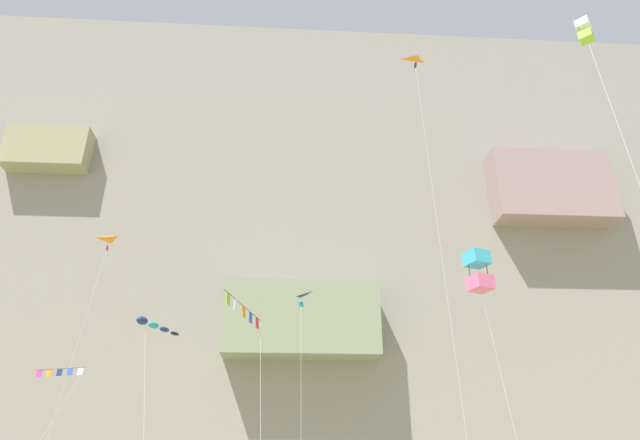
{
  "coord_description": "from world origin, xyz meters",
  "views": [
    {
      "loc": [
        -1.48,
        -7.28,
        2.95
      ],
      "look_at": [
        0.56,
        25.97,
        18.92
      ],
      "focal_mm": 30.06,
      "sensor_mm": 36.0,
      "label": 1
    }
  ],
  "objects_px": {
    "kite_box_upper_left": "(478,271)",
    "kite_box_mid_center": "(585,33)",
    "kite_delta_near_cliff": "(108,255)",
    "kite_banner_low_center": "(56,380)",
    "kite_delta_mid_right": "(420,81)",
    "kite_delta_mid_left": "(296,309)",
    "kite_windsock_upper_mid": "(153,325)",
    "kite_banner_high_center": "(245,320)"
  },
  "relations": [
    {
      "from": "kite_delta_mid_right",
      "to": "kite_delta_mid_left",
      "type": "bearing_deg",
      "value": 130.13
    },
    {
      "from": "kite_delta_near_cliff",
      "to": "kite_banner_low_center",
      "type": "xyz_separation_m",
      "value": [
        -0.12,
        -4.6,
        -10.39
      ]
    },
    {
      "from": "kite_delta_mid_left",
      "to": "kite_box_upper_left",
      "type": "distance_m",
      "value": 11.15
    },
    {
      "from": "kite_windsock_upper_mid",
      "to": "kite_banner_high_center",
      "type": "xyz_separation_m",
      "value": [
        7.4,
        -12.87,
        -2.95
      ]
    },
    {
      "from": "kite_box_upper_left",
      "to": "kite_banner_low_center",
      "type": "bearing_deg",
      "value": 160.39
    },
    {
      "from": "kite_delta_near_cliff",
      "to": "kite_delta_mid_right",
      "type": "relative_size",
      "value": 0.77
    },
    {
      "from": "kite_banner_high_center",
      "to": "kite_windsock_upper_mid",
      "type": "bearing_deg",
      "value": 119.89
    },
    {
      "from": "kite_delta_near_cliff",
      "to": "kite_delta_mid_left",
      "type": "height_order",
      "value": "kite_delta_near_cliff"
    },
    {
      "from": "kite_delta_mid_left",
      "to": "kite_windsock_upper_mid",
      "type": "distance_m",
      "value": 11.19
    },
    {
      "from": "kite_delta_near_cliff",
      "to": "kite_box_upper_left",
      "type": "relative_size",
      "value": 1.37
    },
    {
      "from": "kite_windsock_upper_mid",
      "to": "kite_delta_mid_right",
      "type": "distance_m",
      "value": 24.13
    },
    {
      "from": "kite_delta_near_cliff",
      "to": "kite_box_mid_center",
      "type": "height_order",
      "value": "kite_box_mid_center"
    },
    {
      "from": "kite_delta_mid_right",
      "to": "kite_box_mid_center",
      "type": "xyz_separation_m",
      "value": [
        6.46,
        -5.88,
        -1.75
      ]
    },
    {
      "from": "kite_delta_near_cliff",
      "to": "kite_delta_mid_right",
      "type": "xyz_separation_m",
      "value": [
        21.8,
        -16.48,
        4.85
      ]
    },
    {
      "from": "kite_box_upper_left",
      "to": "kite_banner_high_center",
      "type": "distance_m",
      "value": 13.17
    },
    {
      "from": "kite_windsock_upper_mid",
      "to": "kite_delta_near_cliff",
      "type": "bearing_deg",
      "value": 147.6
    },
    {
      "from": "kite_delta_mid_right",
      "to": "kite_delta_near_cliff",
      "type": "bearing_deg",
      "value": 142.92
    },
    {
      "from": "kite_delta_near_cliff",
      "to": "kite_delta_mid_left",
      "type": "bearing_deg",
      "value": -29.27
    },
    {
      "from": "kite_box_mid_center",
      "to": "kite_windsock_upper_mid",
      "type": "bearing_deg",
      "value": 140.46
    },
    {
      "from": "kite_box_mid_center",
      "to": "kite_banner_high_center",
      "type": "relative_size",
      "value": 2.24
    },
    {
      "from": "kite_delta_near_cliff",
      "to": "kite_delta_mid_right",
      "type": "height_order",
      "value": "kite_delta_mid_right"
    },
    {
      "from": "kite_delta_mid_left",
      "to": "kite_box_upper_left",
      "type": "xyz_separation_m",
      "value": [
        9.88,
        -5.09,
        0.86
      ]
    },
    {
      "from": "kite_delta_mid_left",
      "to": "kite_banner_high_center",
      "type": "relative_size",
      "value": 1.27
    },
    {
      "from": "kite_windsock_upper_mid",
      "to": "kite_banner_high_center",
      "type": "bearing_deg",
      "value": -60.11
    },
    {
      "from": "kite_delta_mid_left",
      "to": "kite_windsock_upper_mid",
      "type": "xyz_separation_m",
      "value": [
        -9.91,
        5.18,
        0.19
      ]
    },
    {
      "from": "kite_box_upper_left",
      "to": "kite_box_mid_center",
      "type": "distance_m",
      "value": 12.97
    },
    {
      "from": "kite_delta_near_cliff",
      "to": "kite_box_upper_left",
      "type": "xyz_separation_m",
      "value": [
        24.88,
        -13.5,
        -5.74
      ]
    },
    {
      "from": "kite_delta_mid_right",
      "to": "kite_box_upper_left",
      "type": "bearing_deg",
      "value": 44.13
    },
    {
      "from": "kite_delta_near_cliff",
      "to": "kite_box_mid_center",
      "type": "distance_m",
      "value": 36.17
    },
    {
      "from": "kite_banner_low_center",
      "to": "kite_delta_mid_right",
      "type": "bearing_deg",
      "value": -28.46
    },
    {
      "from": "kite_delta_near_cliff",
      "to": "kite_delta_mid_left",
      "type": "distance_m",
      "value": 18.42
    },
    {
      "from": "kite_delta_mid_right",
      "to": "kite_box_upper_left",
      "type": "xyz_separation_m",
      "value": [
        3.07,
        2.98,
        -10.59
      ]
    },
    {
      "from": "kite_banner_low_center",
      "to": "kite_box_mid_center",
      "type": "bearing_deg",
      "value": -32.04
    },
    {
      "from": "kite_box_mid_center",
      "to": "kite_box_upper_left",
      "type": "bearing_deg",
      "value": 110.92
    },
    {
      "from": "kite_windsock_upper_mid",
      "to": "kite_box_upper_left",
      "type": "relative_size",
      "value": 0.9
    },
    {
      "from": "kite_box_upper_left",
      "to": "kite_delta_mid_right",
      "type": "bearing_deg",
      "value": -135.87
    },
    {
      "from": "kite_delta_mid_right",
      "to": "kite_box_mid_center",
      "type": "distance_m",
      "value": 8.9
    },
    {
      "from": "kite_delta_mid_left",
      "to": "kite_banner_high_center",
      "type": "distance_m",
      "value": 8.55
    },
    {
      "from": "kite_delta_mid_left",
      "to": "kite_box_upper_left",
      "type": "relative_size",
      "value": 0.9
    },
    {
      "from": "kite_windsock_upper_mid",
      "to": "kite_banner_high_center",
      "type": "relative_size",
      "value": 1.26
    },
    {
      "from": "kite_box_upper_left",
      "to": "kite_box_mid_center",
      "type": "bearing_deg",
      "value": -69.08
    },
    {
      "from": "kite_delta_mid_left",
      "to": "kite_box_upper_left",
      "type": "bearing_deg",
      "value": -27.28
    }
  ]
}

